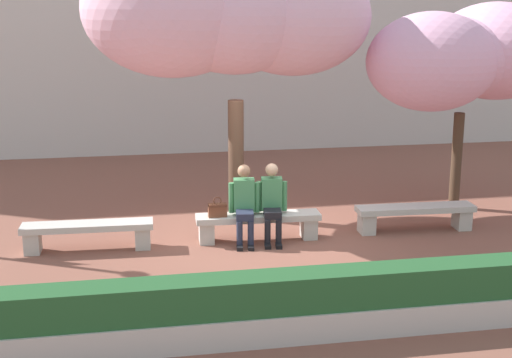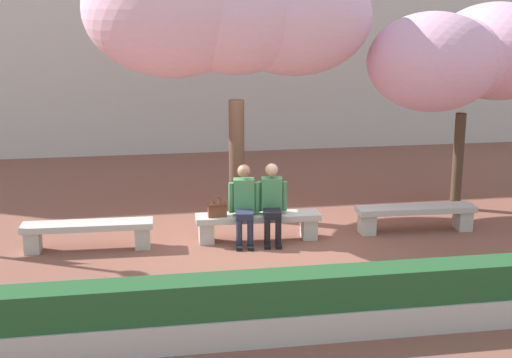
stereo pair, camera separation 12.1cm
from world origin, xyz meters
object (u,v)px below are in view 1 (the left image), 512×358
stone_bench_near_west (258,222)px  cherry_tree_secondary (467,56)px  person_seated_left (244,201)px  stone_bench_center (415,214)px  stone_bench_west_end (88,231)px  person_seated_right (272,200)px  handbag (217,209)px  cherry_tree_main (224,13)px

stone_bench_near_west → cherry_tree_secondary: cherry_tree_secondary is taller
person_seated_left → cherry_tree_secondary: (4.38, 1.28, 2.20)m
stone_bench_near_west → stone_bench_center: size_ratio=1.00×
stone_bench_west_end → person_seated_right: size_ratio=1.61×
stone_bench_west_end → person_seated_right: 3.01m
stone_bench_west_end → handbag: size_ratio=6.13×
person_seated_right → stone_bench_near_west: bearing=166.6°
person_seated_left → person_seated_right: bearing=0.0°
stone_bench_center → person_seated_left: bearing=-179.0°
handbag → stone_bench_west_end: bearing=179.3°
stone_bench_near_west → person_seated_right: 0.45m
stone_bench_near_west → person_seated_right: person_seated_right is taller
person_seated_right → cherry_tree_secondary: (3.91, 1.28, 2.20)m
stone_bench_west_end → handbag: 2.10m
stone_bench_west_end → stone_bench_near_west: size_ratio=1.00×
person_seated_right → stone_bench_center: bearing=1.2°
stone_bench_near_west → handbag: (-0.68, -0.03, 0.27)m
handbag → cherry_tree_main: (0.36, 1.48, 3.09)m
stone_bench_near_west → person_seated_left: bearing=-167.6°
stone_bench_west_end → person_seated_left: 2.55m
stone_bench_west_end → stone_bench_center: 5.52m
handbag → cherry_tree_secondary: 5.49m
stone_bench_near_west → cherry_tree_main: (-0.33, 1.45, 3.36)m
person_seated_right → person_seated_left: bearing=-180.0°
stone_bench_center → cherry_tree_main: size_ratio=0.41×
person_seated_left → person_seated_right: (0.46, 0.00, 0.00)m
stone_bench_west_end → person_seated_left: bearing=-1.2°
stone_bench_near_west → cherry_tree_secondary: 5.03m
cherry_tree_main → stone_bench_west_end: bearing=-149.2°
person_seated_right → cherry_tree_main: 3.38m
stone_bench_near_west → person_seated_right: bearing=-13.4°
stone_bench_center → cherry_tree_secondary: 3.17m
stone_bench_west_end → cherry_tree_main: bearing=30.8°
stone_bench_west_end → stone_bench_near_west: 2.76m
stone_bench_west_end → cherry_tree_main: cherry_tree_main is taller
handbag → cherry_tree_main: bearing=76.5°
person_seated_right → handbag: 0.91m
cherry_tree_secondary → cherry_tree_main: bearing=177.1°
stone_bench_west_end → handbag: handbag is taller
stone_bench_near_west → stone_bench_center: bearing=0.0°
stone_bench_center → cherry_tree_main: bearing=154.8°
person_seated_left → cherry_tree_secondary: cherry_tree_secondary is taller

